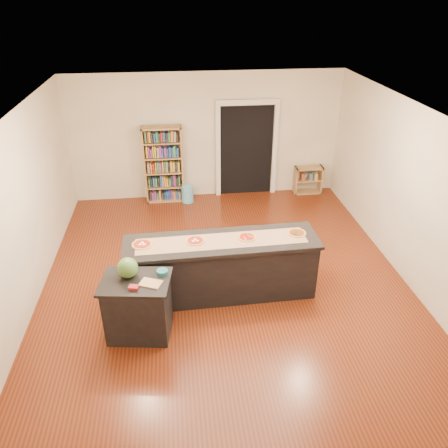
{
  "coord_description": "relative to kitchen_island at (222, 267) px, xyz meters",
  "views": [
    {
      "loc": [
        -0.72,
        -5.88,
        4.39
      ],
      "look_at": [
        0.0,
        0.2,
        1.0
      ],
      "focal_mm": 35.0,
      "sensor_mm": 36.0,
      "label": 1
    }
  ],
  "objects": [
    {
      "name": "room",
      "position": [
        0.09,
        0.28,
        0.91
      ],
      "size": [
        6.0,
        7.0,
        2.8
      ],
      "color": "#F2E8CB",
      "rests_on": "ground"
    },
    {
      "name": "doorway",
      "position": [
        0.99,
        3.74,
        0.71
      ],
      "size": [
        1.4,
        0.09,
        2.21
      ],
      "color": "black",
      "rests_on": "room"
    },
    {
      "name": "side_counter",
      "position": [
        -1.25,
        -0.78,
        -0.03
      ],
      "size": [
        0.92,
        0.68,
        0.91
      ],
      "rotation": [
        0.0,
        0.0,
        -0.15
      ],
      "color": "black",
      "rests_on": "ground"
    },
    {
      "name": "pizza_d",
      "position": [
        1.18,
        0.07,
        0.5
      ],
      "size": [
        0.28,
        0.28,
        0.02
      ],
      "color": "tan",
      "rests_on": "kitchen_island"
    },
    {
      "name": "cutting_board",
      "position": [
        -1.04,
        -0.88,
        0.43
      ],
      "size": [
        0.33,
        0.28,
        0.02
      ],
      "primitive_type": "cube",
      "rotation": [
        0.0,
        0.0,
        -0.41
      ],
      "color": "tan",
      "rests_on": "side_counter"
    },
    {
      "name": "bookshelf",
      "position": [
        -0.89,
        3.57,
        0.37
      ],
      "size": [
        0.86,
        0.31,
        1.72
      ],
      "primitive_type": "cube",
      "color": "tan",
      "rests_on": "ground"
    },
    {
      "name": "kitchen_island",
      "position": [
        0.0,
        0.0,
        0.0
      ],
      "size": [
        2.97,
        0.8,
        0.98
      ],
      "rotation": [
        0.0,
        0.0,
        0.03
      ],
      "color": "black",
      "rests_on": "ground"
    },
    {
      "name": "kraft_paper",
      "position": [
        0.0,
        -0.01,
        0.49
      ],
      "size": [
        2.59,
        0.53,
        0.0
      ],
      "primitive_type": "cube",
      "rotation": [
        0.0,
        0.0,
        0.03
      ],
      "color": "#90684A",
      "rests_on": "kitchen_island"
    },
    {
      "name": "package_teal",
      "position": [
        -0.89,
        -0.66,
        0.45
      ],
      "size": [
        0.16,
        0.16,
        0.06
      ],
      "primitive_type": "cylinder",
      "color": "#195966",
      "rests_on": "side_counter"
    },
    {
      "name": "pizza_b",
      "position": [
        -0.4,
        0.03,
        0.5
      ],
      "size": [
        0.29,
        0.29,
        0.02
      ],
      "color": "tan",
      "rests_on": "kitchen_island"
    },
    {
      "name": "package_red",
      "position": [
        -1.26,
        -0.96,
        0.44
      ],
      "size": [
        0.14,
        0.12,
        0.04
      ],
      "primitive_type": "cube",
      "rotation": [
        0.0,
        0.0,
        -0.25
      ],
      "color": "maroon",
      "rests_on": "side_counter"
    },
    {
      "name": "watermelon",
      "position": [
        -1.34,
        -0.67,
        0.56
      ],
      "size": [
        0.28,
        0.28,
        0.28
      ],
      "primitive_type": "sphere",
      "color": "#144214",
      "rests_on": "side_counter"
    },
    {
      "name": "waste_bin",
      "position": [
        -0.39,
        3.42,
        -0.3
      ],
      "size": [
        0.27,
        0.27,
        0.39
      ],
      "primitive_type": "cylinder",
      "color": "#66BBE4",
      "rests_on": "ground"
    },
    {
      "name": "low_shelf",
      "position": [
        2.46,
        3.59,
        -0.17
      ],
      "size": [
        0.65,
        0.28,
        0.65
      ],
      "primitive_type": "cube",
      "color": "tan",
      "rests_on": "ground"
    },
    {
      "name": "pizza_c",
      "position": [
        0.39,
        0.04,
        0.5
      ],
      "size": [
        0.3,
        0.3,
        0.02
      ],
      "color": "tan",
      "rests_on": "kitchen_island"
    },
    {
      "name": "pizza_a",
      "position": [
        -1.19,
        0.02,
        0.5
      ],
      "size": [
        0.32,
        0.32,
        0.02
      ],
      "color": "tan",
      "rests_on": "kitchen_island"
    }
  ]
}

